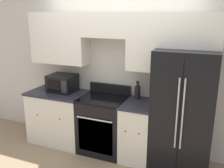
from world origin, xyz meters
name	(u,v)px	position (x,y,z in m)	size (l,w,h in m)	color
ground_plane	(104,161)	(0.00, 0.00, 0.00)	(12.00, 12.00, 0.00)	#937A5B
wall_back	(119,60)	(0.01, 0.59, 1.50)	(8.00, 0.39, 2.60)	beige
lower_cabinets_left	(59,116)	(-1.01, 0.31, 0.46)	(1.00, 0.64, 0.92)	silver
lower_cabinets_right	(138,131)	(0.44, 0.31, 0.46)	(0.48, 0.64, 0.92)	silver
oven_range	(103,124)	(-0.15, 0.31, 0.46)	(0.73, 0.65, 1.08)	black
refrigerator	(183,110)	(1.08, 0.38, 0.88)	(0.83, 0.79, 1.75)	black
microwave	(62,83)	(-0.95, 0.38, 1.06)	(0.44, 0.38, 0.29)	black
bottle	(137,92)	(0.35, 0.50, 1.03)	(0.09, 0.09, 0.28)	black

